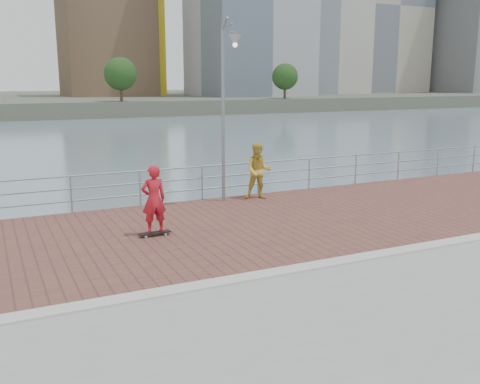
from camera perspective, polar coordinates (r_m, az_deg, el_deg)
name	(u,v)px	position (r m, az deg, el deg)	size (l,w,h in m)	color
water	(281,363)	(11.83, 4.40, -17.71)	(400.00, 400.00, 0.00)	slate
brick_lane	(214,229)	(14.05, -2.83, -3.94)	(40.00, 6.80, 0.02)	brown
curb	(283,272)	(10.98, 4.56, -8.45)	(40.00, 0.40, 0.06)	#B7B5AD
far_shore	(7,101)	(131.56, -23.61, 8.89)	(320.00, 95.00, 2.50)	#4C5142
guardrail	(172,182)	(17.01, -7.30, 1.11)	(39.06, 0.06, 1.13)	#8C9EA8
street_lamp	(228,80)	(16.45, -1.28, 11.86)	(0.39, 1.14, 5.40)	gray
skateboard	(155,233)	(13.54, -9.07, -4.34)	(0.80, 0.23, 0.09)	black
skateboarder	(154,199)	(13.33, -9.19, -0.77)	(0.62, 0.41, 1.70)	red
bystander	(259,171)	(17.36, 2.01, 2.26)	(0.89, 0.70, 1.84)	gold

